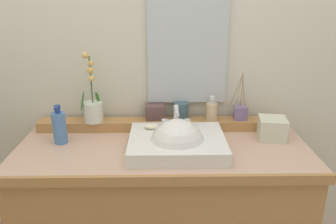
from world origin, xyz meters
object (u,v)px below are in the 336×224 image
Objects in this scene: soap_bar at (151,126)px; tumbler_cup at (181,111)px; potted_plant at (93,106)px; soap_dispenser at (211,111)px; tissue_box at (272,128)px; trinket_box at (155,112)px; reed_diffuser at (240,112)px; lotion_bottle at (59,127)px; sink_basin at (177,145)px.

tumbler_cup is at bearing 47.45° from soap_bar.
potted_plant is 0.61m from soap_dispenser.
tissue_box is (0.44, -0.14, -0.04)m from tumbler_cup.
trinket_box is (0.01, 0.17, 0.01)m from soap_bar.
reed_diffuser is at bearing 18.25° from soap_bar.
lotion_bottle is at bearing -161.98° from trinket_box.
sink_basin is 3.37× the size of tissue_box.
tissue_box is (0.60, 0.02, -0.02)m from soap_bar.
soap_dispenser is 1.47× the size of tumbler_cup.
sink_basin is at bearing -142.53° from reed_diffuser.
lotion_bottle is at bearing 170.20° from sink_basin.
tumbler_cup is at bearing 177.54° from reed_diffuser.
soap_bar is at bearing -177.95° from tissue_box.
soap_dispenser is at bearing -176.29° from reed_diffuser.
soap_dispenser reaches higher than tissue_box.
reed_diffuser reaches higher than sink_basin.
tumbler_cup is 0.62m from lotion_bottle.
tissue_box is (0.13, -0.13, -0.04)m from reed_diffuser.
soap_bar is 0.54× the size of tissue_box.
tumbler_cup is (0.15, 0.17, 0.02)m from soap_bar.
tissue_box is at bearing -17.97° from trinket_box.
trinket_box is (-0.14, 0.00, -0.01)m from tumbler_cup.
potted_plant is at bearing 155.94° from soap_bar.
sink_basin is 1.73× the size of reed_diffuser.
potted_plant is 0.77m from reed_diffuser.
sink_basin is 2.29× the size of lotion_bottle.
tumbler_cup reaches higher than soap_bar.
trinket_box is (-0.45, 0.01, -0.00)m from reed_diffuser.
soap_dispenser reaches higher than trinket_box.
potted_plant is 4.07× the size of tumbler_cup.
soap_dispenser is at bearing 156.95° from tissue_box.
potted_plant is 0.46m from tumbler_cup.
trinket_box is at bearing 178.15° from reed_diffuser.
soap_bar is 0.37× the size of lotion_bottle.
tissue_box is at bearing -23.05° from soap_dispenser.
reed_diffuser is at bearing 135.25° from tissue_box.
lotion_bottle reaches higher than sink_basin.
reed_diffuser is (0.31, -0.01, -0.01)m from tumbler_cup.
soap_bar is at bearing -24.06° from potted_plant.
soap_dispenser is (0.19, 0.25, 0.07)m from sink_basin.
trinket_box is 0.49m from lotion_bottle.
soap_bar is 0.49m from reed_diffuser.
sink_basin is at bearing -72.92° from trinket_box.
potted_plant is at bearing 48.00° from lotion_bottle.
soap_bar is 0.28× the size of reed_diffuser.
trinket_box is 0.76× the size of tissue_box.
soap_bar is at bearing 137.53° from sink_basin.
reed_diffuser is at bearing 3.71° from soap_dispenser.
soap_dispenser reaches higher than tumbler_cup.
sink_basin reaches higher than tissue_box.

